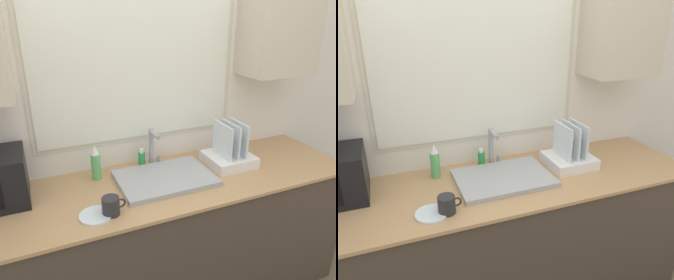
% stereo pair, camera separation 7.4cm
% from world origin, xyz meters
% --- Properties ---
extents(countertop, '(2.50, 0.70, 0.90)m').
position_xyz_m(countertop, '(0.00, 0.34, 0.45)').
color(countertop, '#42382D').
rests_on(countertop, ground_plane).
extents(wall_back, '(6.00, 0.38, 2.60)m').
position_xyz_m(wall_back, '(0.00, 0.67, 1.38)').
color(wall_back, silver).
rests_on(wall_back, ground_plane).
extents(sink_basin, '(0.57, 0.40, 0.03)m').
position_xyz_m(sink_basin, '(0.04, 0.35, 0.92)').
color(sink_basin, '#9EA0A5').
rests_on(sink_basin, countertop).
extents(faucet, '(0.08, 0.14, 0.26)m').
position_xyz_m(faucet, '(0.05, 0.56, 1.05)').
color(faucet, '#99999E').
rests_on(faucet, countertop).
extents(dish_rack, '(0.29, 0.28, 0.29)m').
position_xyz_m(dish_rack, '(0.52, 0.38, 0.97)').
color(dish_rack, white).
rests_on(dish_rack, countertop).
extents(spray_bottle, '(0.06, 0.06, 0.22)m').
position_xyz_m(spray_bottle, '(-0.33, 0.53, 1.01)').
color(spray_bottle, '#59B266').
rests_on(spray_bottle, countertop).
extents(soap_bottle, '(0.04, 0.04, 0.13)m').
position_xyz_m(soap_bottle, '(-0.02, 0.57, 0.96)').
color(soap_bottle, '#268C3F').
rests_on(soap_bottle, countertop).
extents(mug_near_sink, '(0.12, 0.09, 0.09)m').
position_xyz_m(mug_near_sink, '(-0.34, 0.13, 0.95)').
color(mug_near_sink, '#262628').
rests_on(mug_near_sink, countertop).
extents(small_plate, '(0.17, 0.17, 0.01)m').
position_xyz_m(small_plate, '(-0.42, 0.14, 0.91)').
color(small_plate, silver).
rests_on(small_plate, countertop).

